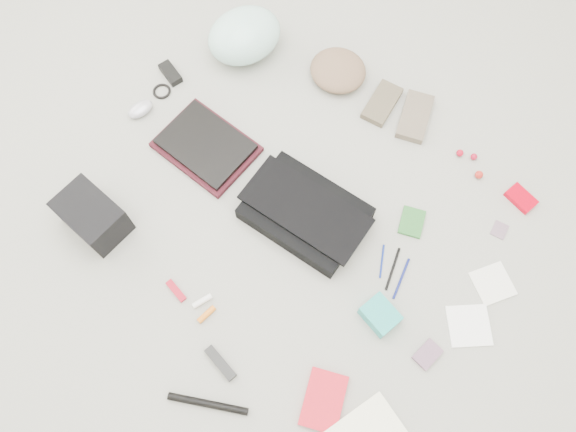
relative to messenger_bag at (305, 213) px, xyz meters
The scene contains 32 objects.
ground_plane 0.07m from the messenger_bag, 130.07° to the right, with size 4.00×4.00×0.00m, color gray.
messenger_bag is the anchor object (origin of this frame).
bag_flap 0.04m from the messenger_bag, 153.43° to the right, with size 0.44×0.20×0.01m, color black.
laptop_sleeve 0.46m from the messenger_bag, behind, with size 0.34×0.26×0.02m, color #3F1119.
laptop 0.45m from the messenger_bag, behind, with size 0.31×0.23×0.02m, color black.
bike_helmet 0.76m from the messenger_bag, 141.38° to the left, with size 0.24×0.30×0.18m, color #BEF6ED.
beanie 0.61m from the messenger_bag, 111.06° to the left, with size 0.22×0.21×0.08m, color brown.
mitten_left 0.55m from the messenger_bag, 90.78° to the left, with size 0.09×0.18×0.03m, color brown.
mitten_right 0.58m from the messenger_bag, 77.41° to the left, with size 0.10×0.21×0.03m, color #6D5F4F.
power_brick 0.80m from the messenger_bag, 164.68° to the left, with size 0.11×0.05×0.03m, color black.
cable_coil 0.76m from the messenger_bag, behind, with size 0.07×0.07×0.01m, color black.
mouse 0.76m from the messenger_bag, behind, with size 0.06×0.10×0.04m, color #AEACBA.
camera_bag 0.73m from the messenger_bag, 144.22° to the right, with size 0.22×0.15×0.14m, color black.
multitool 0.51m from the messenger_bag, 114.49° to the right, with size 0.09×0.02×0.01m, color #A20D1D.
toiletry_tube_white 0.46m from the messenger_bag, 104.81° to the right, with size 0.02×0.02×0.07m, color white.
toiletry_tube_orange 0.48m from the messenger_bag, 99.48° to the right, with size 0.02×0.02×0.07m, color orange.
u_lock 0.58m from the messenger_bag, 84.82° to the right, with size 0.13×0.03×0.03m, color black.
bike_pump 0.70m from the messenger_bag, 82.40° to the right, with size 0.02×0.02×0.26m, color black.
book_red 0.62m from the messenger_bag, 51.63° to the right, with size 0.12×0.18×0.02m, color red.
notepad 0.38m from the messenger_bag, 30.18° to the left, with size 0.08×0.11×0.01m, color #266227.
pen_blue 0.31m from the messenger_bag, ahead, with size 0.01×0.01×0.12m, color navy.
pen_black 0.36m from the messenger_bag, ahead, with size 0.01×0.01×0.16m, color black.
pen_navy 0.40m from the messenger_bag, ahead, with size 0.01×0.01×0.15m, color #0D155A.
accordion_wallet 0.43m from the messenger_bag, 22.44° to the right, with size 0.11×0.09×0.06m, color teal.
card_deck 0.62m from the messenger_bag, 17.38° to the right, with size 0.06×0.09×0.02m, color slate.
napkin_top 0.68m from the messenger_bag, 12.48° to the left, with size 0.12×0.12×0.01m, color white.
napkin_bottom 0.66m from the messenger_bag, ahead, with size 0.14×0.14×0.01m, color white.
lollipop_a 0.63m from the messenger_bag, 57.04° to the left, with size 0.03×0.03×0.03m, color #B40920.
lollipop_b 0.67m from the messenger_bag, 54.13° to the left, with size 0.02×0.02×0.02m, color #A80F28.
lollipop_c 0.65m from the messenger_bag, 47.73° to the left, with size 0.03×0.03×0.03m, color #B12119.
altoids_tin 0.78m from the messenger_bag, 38.58° to the left, with size 0.10×0.07×0.02m, color #C10016.
stamp_sheet 0.68m from the messenger_bag, 29.40° to the left, with size 0.05×0.06×0.00m, color slate.
Camera 1 is at (0.40, -0.60, 1.84)m, focal length 35.00 mm.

